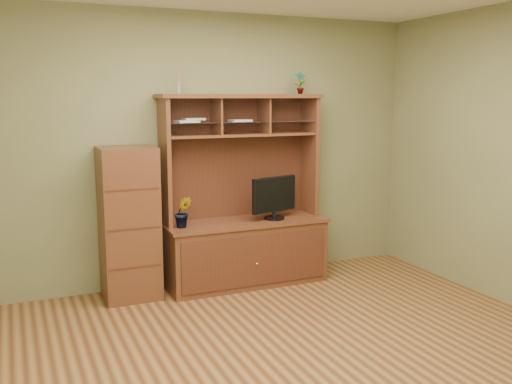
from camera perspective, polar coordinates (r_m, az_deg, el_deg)
room at (r=3.97m, az=4.76°, el=1.88°), size 4.54×4.04×2.74m
media_hutch at (r=5.77m, az=-1.19°, el=-4.05°), size 1.66×0.61×1.90m
monitor at (r=5.74m, az=1.84°, el=-0.51°), size 0.53×0.21×0.43m
orchid_plant at (r=5.42m, az=-7.31°, el=-2.00°), size 0.19×0.17×0.30m
top_plant at (r=5.96m, az=4.42°, el=10.83°), size 0.13×0.10×0.23m
reed_diffuser at (r=5.48m, az=-7.72°, el=10.87°), size 0.06×0.06×0.29m
magazines at (r=5.56m, az=-4.97°, el=7.16°), size 0.77×0.19×0.04m
side_cabinet at (r=5.43m, az=-12.57°, el=-3.08°), size 0.51×0.46×1.42m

